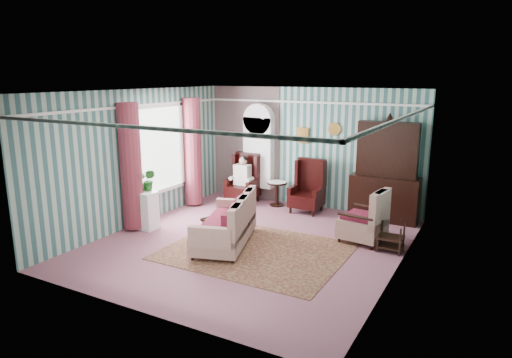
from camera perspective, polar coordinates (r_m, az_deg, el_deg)
The scene contains 17 objects.
floor at distance 8.92m, azimuth -0.74°, elevation -8.04°, with size 6.00×6.00×0.00m, color #8B515F.
room_shell at distance 8.88m, azimuth -3.70°, elevation 5.22°, with size 5.53×6.02×2.91m.
bookcase at distance 11.66m, azimuth 0.32°, elevation 2.69°, with size 0.80×0.28×2.24m, color silver.
dresser_hutch at distance 10.41m, azimuth 15.94°, elevation 1.28°, with size 1.50×0.56×2.36m, color black.
wingback_left at distance 11.54m, azimuth -1.69°, elevation 0.07°, with size 0.76×0.80×1.25m, color black.
wingback_right at distance 10.79m, azimuth 6.36°, elevation -0.92°, with size 0.76×0.80×1.25m, color black.
seated_woman at distance 11.55m, azimuth -1.69°, elevation -0.10°, with size 0.44×0.40×1.18m, color silver, non-canonical shape.
round_side_table at distance 11.34m, azimuth 2.63°, elevation -1.87°, with size 0.50×0.50×0.60m, color black.
nest_table at distance 8.81m, azimuth 16.50°, elevation -7.00°, with size 0.45×0.38×0.54m, color black.
plant_stand at distance 9.92m, azimuth -13.82°, elevation -3.81°, with size 0.55×0.35×0.80m, color silver.
rug at distance 8.54m, azimuth 0.03°, elevation -8.98°, with size 3.20×2.60×0.01m, color #461719.
sofa at distance 8.73m, azimuth -3.95°, elevation -5.06°, with size 1.95×0.94×1.00m, color beige.
floral_armchair at distance 9.11m, azimuth 13.24°, elevation -4.58°, with size 0.87×0.87×1.01m, color beige.
coffee_table at distance 9.03m, azimuth -3.96°, elevation -6.43°, with size 0.89×0.50×0.40m, color black.
potted_plant_a at distance 9.75m, azimuth -14.73°, elevation -0.44°, with size 0.38×0.33×0.42m, color #254B17.
potted_plant_b at distance 9.83m, azimuth -13.19°, elevation -0.13°, with size 0.25×0.20×0.46m, color #1C5A1F.
potted_plant_c at distance 9.88m, azimuth -14.11°, elevation -0.40°, with size 0.20×0.20×0.36m, color #1A4F18.
Camera 1 is at (4.10, -7.25, 3.20)m, focal length 32.00 mm.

